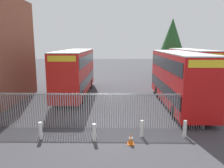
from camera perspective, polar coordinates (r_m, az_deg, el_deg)
The scene contains 11 objects.
ground_plane at distance 21.40m, azimuth 0.17°, elevation -3.27°, with size 100.00×100.00×0.00m, color #3D3D42.
palisade_fence at distance 13.43m, azimuth -4.32°, elevation -6.62°, with size 13.30×0.14×2.35m.
double_decker_bus_near_gate at distance 18.71m, azimuth 16.90°, elevation 1.80°, with size 2.54×10.81×4.42m.
double_decker_bus_behind_fence_left at distance 22.19m, azimuth -9.50°, elevation 3.45°, with size 2.54×10.81×4.42m.
double_decker_bus_behind_fence_right at distance 26.90m, azimuth 19.64°, elevation 4.23°, with size 2.54×10.81×4.42m.
bollard_near_left at distance 12.77m, azimuth -18.07°, elevation -11.43°, with size 0.20×0.20×0.95m, color silver.
bollard_center_front at distance 11.99m, azimuth -4.65°, elevation -12.41°, with size 0.20×0.20×0.95m, color silver.
bollard_near_right at distance 12.54m, azimuth 7.73°, elevation -11.40°, with size 0.20×0.20×0.95m, color silver.
bollard_far_right at distance 13.07m, azimuth 18.38°, elevation -10.93°, with size 0.20×0.20×0.95m, color silver.
traffic_cone_by_gate at distance 11.69m, azimuth 4.90°, elevation -14.04°, with size 0.34×0.34×0.59m.
tree_tall_back at distance 36.23m, azimuth 15.32°, elevation 10.61°, with size 4.94×4.94×8.87m.
Camera 1 is at (0.27, -12.77, 5.18)m, focal length 35.21 mm.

